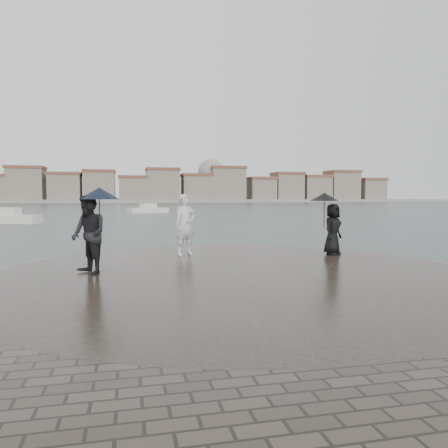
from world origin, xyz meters
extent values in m
plane|color=#2B3835|center=(0.00, 0.00, 0.00)|extent=(400.00, 400.00, 0.00)
cylinder|color=gray|center=(0.00, 3.50, 0.16)|extent=(12.50, 12.50, 0.32)
cylinder|color=#2D261E|center=(0.00, 3.50, 0.18)|extent=(11.90, 11.90, 0.36)
imported|color=silver|center=(-0.77, 6.86, 1.31)|extent=(0.80, 0.66, 1.90)
imported|color=black|center=(-3.43, 4.09, 1.30)|extent=(1.09, 1.15, 1.88)
cylinder|color=black|center=(-3.18, 4.19, 1.71)|extent=(0.02, 0.02, 0.90)
cone|color=black|center=(-3.18, 4.19, 2.26)|extent=(0.99, 0.99, 0.28)
imported|color=black|center=(3.77, 6.00, 1.16)|extent=(0.93, 0.88, 1.60)
cylinder|color=black|center=(3.52, 6.10, 1.66)|extent=(0.02, 0.02, 0.90)
cone|color=black|center=(3.52, 6.10, 2.18)|extent=(0.92, 0.92, 0.26)
cube|color=gray|center=(0.00, 163.00, 0.60)|extent=(260.00, 20.00, 1.20)
cube|color=gray|center=(-37.00, 160.00, 6.00)|extent=(12.00, 10.00, 12.00)
cube|color=brown|center=(-37.00, 160.00, 12.50)|extent=(12.60, 10.60, 1.00)
cube|color=gray|center=(-24.00, 160.00, 5.00)|extent=(11.00, 10.00, 10.00)
cube|color=brown|center=(-24.00, 160.00, 10.50)|extent=(11.60, 10.60, 1.00)
cube|color=gray|center=(-12.00, 160.00, 5.50)|extent=(11.00, 10.00, 11.00)
cube|color=brown|center=(-12.00, 160.00, 11.50)|extent=(11.60, 10.60, 1.00)
cube|color=gray|center=(0.00, 160.00, 4.50)|extent=(10.00, 10.00, 9.00)
cube|color=brown|center=(0.00, 160.00, 9.50)|extent=(10.60, 10.60, 1.00)
cube|color=gray|center=(11.00, 160.00, 6.00)|extent=(12.00, 10.00, 12.00)
cube|color=brown|center=(11.00, 160.00, 12.50)|extent=(12.60, 10.60, 1.00)
cube|color=gray|center=(24.00, 160.00, 5.00)|extent=(11.00, 10.00, 10.00)
cube|color=brown|center=(24.00, 160.00, 10.50)|extent=(11.60, 10.60, 1.00)
cube|color=gray|center=(36.00, 160.00, 6.50)|extent=(13.00, 10.00, 13.00)
cube|color=brown|center=(36.00, 160.00, 13.50)|extent=(13.60, 10.60, 1.00)
cube|color=gray|center=(50.00, 160.00, 4.50)|extent=(10.00, 10.00, 9.00)
cube|color=brown|center=(50.00, 160.00, 9.50)|extent=(10.60, 10.60, 1.00)
cube|color=gray|center=(61.00, 160.00, 5.50)|extent=(11.00, 10.00, 11.00)
cube|color=brown|center=(61.00, 160.00, 11.50)|extent=(11.60, 10.60, 1.00)
cube|color=gray|center=(73.00, 160.00, 5.00)|extent=(11.00, 10.00, 10.00)
cube|color=brown|center=(73.00, 160.00, 10.50)|extent=(11.60, 10.60, 1.00)
cube|color=gray|center=(85.00, 160.00, 6.00)|extent=(12.00, 10.00, 12.00)
cube|color=brown|center=(85.00, 160.00, 12.50)|extent=(12.60, 10.60, 1.00)
cube|color=gray|center=(98.00, 160.00, 4.50)|extent=(10.00, 10.00, 9.00)
cube|color=brown|center=(98.00, 160.00, 9.50)|extent=(10.60, 10.60, 1.00)
sphere|color=gray|center=(30.00, 162.00, 12.00)|extent=(10.00, 10.00, 10.00)
cube|color=silver|center=(-12.18, 32.25, 0.25)|extent=(5.71, 3.42, 0.90)
cube|color=silver|center=(-12.18, 32.25, 0.85)|extent=(2.29, 1.82, 0.90)
cube|color=silver|center=(0.36, 53.16, 0.25)|extent=(5.66, 3.75, 0.90)
cube|color=silver|center=(0.36, 53.16, 0.85)|extent=(2.32, 1.93, 0.90)
camera|label=1|loc=(-2.56, -6.60, 2.18)|focal=35.00mm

